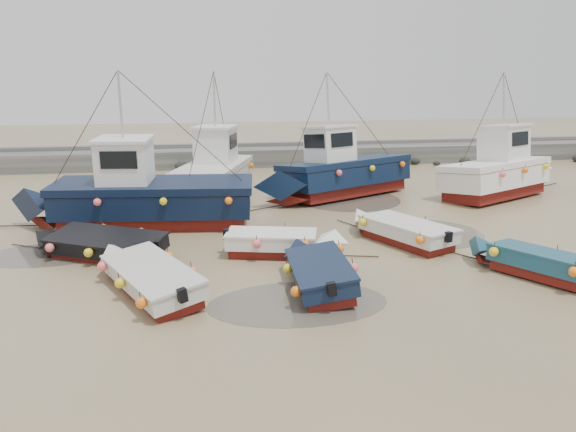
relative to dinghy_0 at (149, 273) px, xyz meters
name	(u,v)px	position (x,y,z in m)	size (l,w,h in m)	color
ground	(339,271)	(5.82, 0.62, -0.54)	(120.00, 120.00, 0.00)	#9D8A61
seawall	(258,157)	(5.87, 22.61, 0.09)	(60.00, 4.92, 1.50)	slate
puddle_a	(298,303)	(4.04, -1.67, -0.53)	(4.99, 4.99, 0.01)	#524D42
puddle_b	(432,233)	(10.58, 4.35, -0.53)	(3.93, 3.93, 0.01)	#524D42
puddle_c	(48,254)	(-3.71, 4.02, -0.53)	(4.40, 4.40, 0.01)	#524D42
puddle_d	(347,199)	(9.01, 11.07, -0.53)	(5.30, 5.30, 0.01)	#524D42
dinghy_0	(149,273)	(0.00, 0.00, 0.00)	(3.46, 6.30, 1.43)	maroon
dinghy_1	(320,267)	(4.96, -0.41, 0.01)	(2.20, 5.86, 1.43)	maroon
dinghy_2	(532,258)	(11.60, -0.71, 0.02)	(3.34, 4.92, 1.43)	maroon
dinghy_4	(99,242)	(-1.88, 3.43, 0.00)	(5.86, 3.87, 1.43)	maroon
dinghy_5	(282,240)	(4.29, 2.54, 0.02)	(5.23, 2.47, 1.43)	maroon
dinghy_6	(400,227)	(8.90, 3.45, 0.01)	(3.28, 5.73, 1.43)	maroon
cabin_boat_0	(139,195)	(-0.85, 7.50, 0.77)	(11.26, 4.02, 6.22)	maroon
cabin_boat_1	(215,174)	(2.44, 11.97, 0.78)	(5.09, 10.51, 6.22)	maroon
cabin_boat_2	(338,171)	(8.64, 11.60, 0.80)	(9.75, 6.14, 6.22)	maroon
cabin_boat_3	(503,170)	(17.00, 10.30, 0.83)	(8.81, 5.69, 6.22)	maroon
person	(184,225)	(0.93, 7.20, -0.54)	(0.61, 0.40, 1.68)	#1A2135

